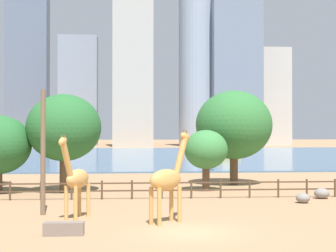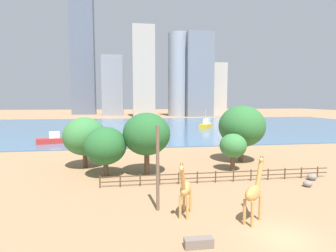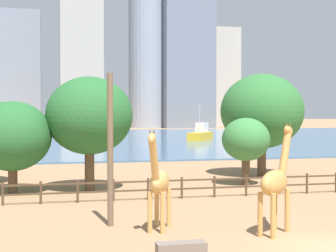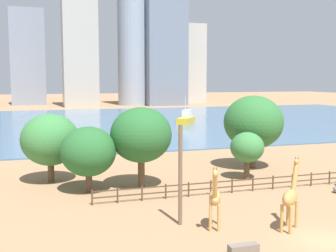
{
  "view_description": "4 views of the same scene",
  "coord_description": "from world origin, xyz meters",
  "px_view_note": "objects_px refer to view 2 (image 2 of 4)",
  "views": [
    {
      "loc": [
        -2.99,
        -23.7,
        4.66
      ],
      "look_at": [
        0.79,
        23.81,
        5.2
      ],
      "focal_mm": 55.0,
      "sensor_mm": 36.0,
      "label": 1
    },
    {
      "loc": [
        -9.96,
        -15.06,
        8.92
      ],
      "look_at": [
        -2.82,
        32.44,
        4.38
      ],
      "focal_mm": 28.0,
      "sensor_mm": 36.0,
      "label": 2
    },
    {
      "loc": [
        -10.38,
        -17.94,
        5.31
      ],
      "look_at": [
        0.75,
        30.56,
        3.82
      ],
      "focal_mm": 55.0,
      "sensor_mm": 36.0,
      "label": 3
    },
    {
      "loc": [
        -17.02,
        -21.33,
        10.12
      ],
      "look_at": [
        0.18,
        33.65,
        3.71
      ],
      "focal_mm": 45.0,
      "sensor_mm": 36.0,
      "label": 4
    }
  ],
  "objects_px": {
    "tree_center_broad": "(105,146)",
    "tree_right_tall": "(242,126)",
    "giraffe_companion": "(254,192)",
    "utility_pole": "(158,168)",
    "boulder_by_pole": "(312,177)",
    "boat_ferry": "(52,139)",
    "boulder_near_fence": "(308,184)",
    "boat_sailboat": "(206,125)",
    "tree_left_small": "(233,146)",
    "tree_right_small": "(85,136)",
    "giraffe_tall": "(185,189)",
    "feeding_trough": "(199,243)",
    "tree_left_large": "(147,134)"
  },
  "relations": [
    {
      "from": "giraffe_companion",
      "to": "tree_right_small",
      "type": "bearing_deg",
      "value": 87.82
    },
    {
      "from": "giraffe_companion",
      "to": "tree_left_small",
      "type": "bearing_deg",
      "value": 32.45
    },
    {
      "from": "tree_right_small",
      "to": "boat_sailboat",
      "type": "relative_size",
      "value": 0.97
    },
    {
      "from": "feeding_trough",
      "to": "boat_sailboat",
      "type": "xyz_separation_m",
      "value": [
        20.98,
        68.1,
        0.92
      ]
    },
    {
      "from": "giraffe_companion",
      "to": "boat_ferry",
      "type": "xyz_separation_m",
      "value": [
        -24.92,
        39.16,
        -1.21
      ]
    },
    {
      "from": "giraffe_companion",
      "to": "boat_sailboat",
      "type": "xyz_separation_m",
      "value": [
        16.07,
        65.34,
        -1.01
      ]
    },
    {
      "from": "boat_sailboat",
      "to": "boulder_by_pole",
      "type": "bearing_deg",
      "value": 31.1
    },
    {
      "from": "tree_left_small",
      "to": "boat_ferry",
      "type": "height_order",
      "value": "tree_left_small"
    },
    {
      "from": "boulder_by_pole",
      "to": "boat_ferry",
      "type": "xyz_separation_m",
      "value": [
        -36.41,
        30.44,
        0.67
      ]
    },
    {
      "from": "feeding_trough",
      "to": "tree_right_tall",
      "type": "xyz_separation_m",
      "value": [
        12.23,
        21.3,
        4.96
      ]
    },
    {
      "from": "tree_left_small",
      "to": "tree_left_large",
      "type": "bearing_deg",
      "value": -179.61
    },
    {
      "from": "boulder_by_pole",
      "to": "tree_left_small",
      "type": "distance_m",
      "value": 9.45
    },
    {
      "from": "boulder_by_pole",
      "to": "feeding_trough",
      "type": "bearing_deg",
      "value": -144.97
    },
    {
      "from": "boulder_by_pole",
      "to": "boat_ferry",
      "type": "bearing_deg",
      "value": 140.11
    },
    {
      "from": "tree_left_large",
      "to": "boulder_by_pole",
      "type": "bearing_deg",
      "value": -15.5
    },
    {
      "from": "tree_left_large",
      "to": "tree_right_small",
      "type": "relative_size",
      "value": 1.12
    },
    {
      "from": "tree_right_tall",
      "to": "tree_left_small",
      "type": "relative_size",
      "value": 1.73
    },
    {
      "from": "giraffe_companion",
      "to": "tree_center_broad",
      "type": "xyz_separation_m",
      "value": [
        -11.83,
        13.71,
        1.44
      ]
    },
    {
      "from": "utility_pole",
      "to": "tree_center_broad",
      "type": "distance_m",
      "value": 11.77
    },
    {
      "from": "boulder_by_pole",
      "to": "boat_sailboat",
      "type": "relative_size",
      "value": 0.15
    },
    {
      "from": "giraffe_tall",
      "to": "tree_left_large",
      "type": "height_order",
      "value": "tree_left_large"
    },
    {
      "from": "tree_left_large",
      "to": "tree_left_small",
      "type": "distance_m",
      "value": 11.19
    },
    {
      "from": "boulder_by_pole",
      "to": "utility_pole",
      "type": "bearing_deg",
      "value": -162.82
    },
    {
      "from": "tree_right_small",
      "to": "boat_sailboat",
      "type": "bearing_deg",
      "value": 56.45
    },
    {
      "from": "feeding_trough",
      "to": "tree_left_large",
      "type": "bearing_deg",
      "value": 96.94
    },
    {
      "from": "feeding_trough",
      "to": "giraffe_tall",
      "type": "bearing_deg",
      "value": 88.59
    },
    {
      "from": "boat_sailboat",
      "to": "tree_left_large",
      "type": "bearing_deg",
      "value": 11.66
    },
    {
      "from": "boulder_by_pole",
      "to": "tree_left_large",
      "type": "distance_m",
      "value": 19.66
    },
    {
      "from": "tree_center_broad",
      "to": "boulder_by_pole",
      "type": "bearing_deg",
      "value": -12.08
    },
    {
      "from": "tree_left_small",
      "to": "boat_ferry",
      "type": "bearing_deg",
      "value": 139.0
    },
    {
      "from": "giraffe_companion",
      "to": "feeding_trough",
      "type": "relative_size",
      "value": 2.68
    },
    {
      "from": "boat_ferry",
      "to": "feeding_trough",
      "type": "bearing_deg",
      "value": 99.73
    },
    {
      "from": "utility_pole",
      "to": "boat_ferry",
      "type": "bearing_deg",
      "value": 116.69
    },
    {
      "from": "tree_center_broad",
      "to": "tree_right_tall",
      "type": "distance_m",
      "value": 19.81
    },
    {
      "from": "tree_right_small",
      "to": "boulder_near_fence",
      "type": "bearing_deg",
      "value": -26.04
    },
    {
      "from": "tree_center_broad",
      "to": "boat_ferry",
      "type": "relative_size",
      "value": 1.01
    },
    {
      "from": "giraffe_tall",
      "to": "boulder_by_pole",
      "type": "relative_size",
      "value": 4.26
    },
    {
      "from": "utility_pole",
      "to": "tree_right_small",
      "type": "distance_m",
      "value": 17.52
    },
    {
      "from": "giraffe_tall",
      "to": "giraffe_companion",
      "type": "xyz_separation_m",
      "value": [
        4.8,
        -1.65,
        0.09
      ]
    },
    {
      "from": "giraffe_companion",
      "to": "tree_center_broad",
      "type": "height_order",
      "value": "tree_center_broad"
    },
    {
      "from": "tree_center_broad",
      "to": "tree_left_small",
      "type": "height_order",
      "value": "tree_center_broad"
    },
    {
      "from": "boulder_near_fence",
      "to": "tree_left_small",
      "type": "xyz_separation_m",
      "value": [
        -5.29,
        7.26,
        2.9
      ]
    },
    {
      "from": "feeding_trough",
      "to": "tree_center_broad",
      "type": "distance_m",
      "value": 18.19
    },
    {
      "from": "boulder_near_fence",
      "to": "tree_center_broad",
      "type": "bearing_deg",
      "value": 161.6
    },
    {
      "from": "giraffe_companion",
      "to": "utility_pole",
      "type": "height_order",
      "value": "utility_pole"
    },
    {
      "from": "boulder_near_fence",
      "to": "boat_sailboat",
      "type": "relative_size",
      "value": 0.13
    },
    {
      "from": "tree_center_broad",
      "to": "tree_left_small",
      "type": "relative_size",
      "value": 1.23
    },
    {
      "from": "giraffe_tall",
      "to": "tree_left_small",
      "type": "distance_m",
      "value": 15.21
    },
    {
      "from": "tree_right_tall",
      "to": "boulder_by_pole",
      "type": "bearing_deg",
      "value": -66.97
    },
    {
      "from": "tree_left_small",
      "to": "boat_sailboat",
      "type": "bearing_deg",
      "value": 76.92
    }
  ]
}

